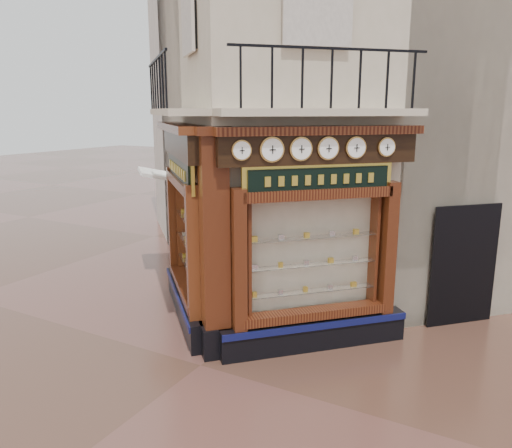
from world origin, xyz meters
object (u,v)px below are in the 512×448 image
Objects in this scene: corner_pilaster at (215,248)px; clock_b at (272,150)px; signboard_left at (180,169)px; clock_c at (301,149)px; signboard_right at (319,179)px; clock_a at (242,150)px; clock_e at (356,148)px; clock_d at (328,148)px; awning at (162,275)px; clock_f at (387,147)px.

corner_pilaster reaches higher than clock_b.
signboard_left is (-1.46, 1.01, 1.15)m from corner_pilaster.
clock_c is 0.66m from signboard_right.
clock_e reaches higher than clock_a.
signboard_left is at bearing 135.00° from signboard_right.
clock_d reaches higher than signboard_left.
clock_d is 1.03× the size of clock_e.
clock_c is at bearing -159.74° from awning.
awning is at bearing 110.26° from clock_c.
corner_pilaster is 10.37× the size of clock_d.
clock_f is at bearing 0.00° from clock_c.
clock_a is 0.99× the size of clock_f.
signboard_left is at bearing 107.56° from clock_a.
clock_a is at bearing -170.21° from awning.
clock_b reaches higher than clock_f.
clock_a is 6.28m from awning.
clock_b is (0.35, 0.35, -0.00)m from clock_a.
clock_f is at bearing -0.00° from clock_d.
signboard_right is at bearing -135.00° from signboard_left.
awning is at bearing 124.11° from clock_f.
clock_c is (1.27, 0.66, 1.67)m from corner_pilaster.
clock_a reaches higher than awning.
signboard_right is at bearing 130.11° from clock_d.
clock_d is (1.04, 1.04, -0.00)m from clock_a.
corner_pilaster is 1.77m from clock_a.
corner_pilaster is at bearing 169.75° from signboard_right.
clock_e is (1.04, 1.04, 0.00)m from clock_b.
clock_f is 3.94m from signboard_left.
clock_b reaches higher than clock_c.
clock_d is at bearing 0.00° from clock_b.
clock_c is 1.05× the size of clock_e.
signboard_right is (-0.91, -0.75, -0.52)m from clock_f.
signboard_left reaches higher than awning.
clock_d reaches higher than signboard_right.
clock_b is 6.37m from awning.
clock_b is 2.53m from signboard_left.
clock_a is 0.50m from clock_b.
clock_b is 0.27× the size of awning.
clock_f is (1.45, 1.45, 0.00)m from clock_b.
clock_c reaches higher than signboard_left.
clock_d is at bearing 180.00° from clock_e.
corner_pilaster reaches higher than clock_c.
clock_a is at bearing -48.90° from corner_pilaster.
clock_c is at bearing -180.00° from clock_e.
awning is at bearing 96.17° from corner_pilaster.
clock_d is 0.26× the size of awning.
clock_c is 0.20× the size of signboard_right.
clock_c reaches higher than clock_e.
corner_pilaster is at bearing 153.93° from clock_b.
clock_d is at bearing 0.00° from clock_a.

